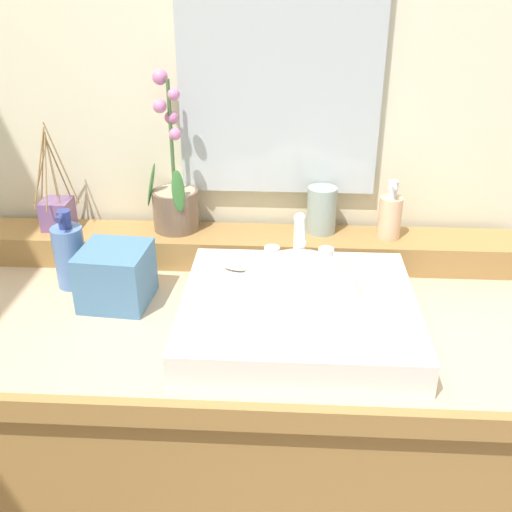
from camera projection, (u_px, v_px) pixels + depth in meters
The scene contains 12 objects.
wall_back at pixel (242, 32), 1.33m from camera, with size 2.85×0.20×2.75m, color beige.
vanity_cabinet at pixel (233, 474), 1.39m from camera, with size 1.32×0.58×0.90m.
back_ledge at pixel (238, 247), 1.37m from camera, with size 1.24×0.12×0.07m, color #A27841.
sink_basin at pixel (298, 319), 1.12m from camera, with size 0.43×0.39×0.29m.
soap_bar at pixel (240, 264), 1.21m from camera, with size 0.07×0.04×0.02m, color silver.
potted_plant at pixel (175, 198), 1.35m from camera, with size 0.12×0.11×0.35m.
soap_dispenser at pixel (390, 216), 1.31m from camera, with size 0.05×0.05×0.13m.
tumbler_cup at pixel (322, 210), 1.34m from camera, with size 0.07×0.07×0.11m, color #8FA097.
reed_diffuser at pixel (57, 212), 1.37m from camera, with size 0.10×0.08×0.25m.
lotion_bottle at pixel (70, 255), 1.25m from camera, with size 0.06×0.07×0.17m.
tissue_box at pixel (116, 276), 1.20m from camera, with size 0.13×0.13×0.12m, color teal.
mirror at pixel (280, 48), 1.23m from camera, with size 0.43×0.02×0.62m, color silver.
Camera 1 is at (0.11, -1.01, 1.53)m, focal length 42.13 mm.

